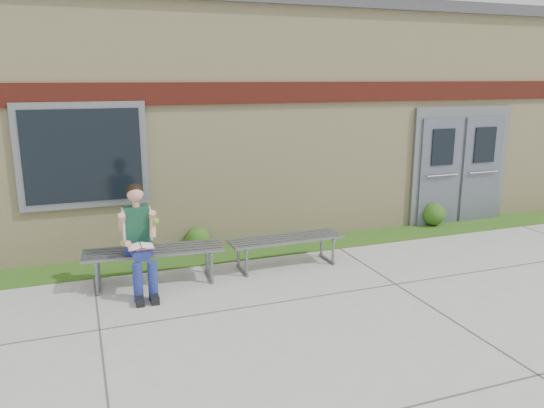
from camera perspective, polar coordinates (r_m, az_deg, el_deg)
name	(u,v)px	position (r m, az deg, el deg)	size (l,w,h in m)	color
ground	(350,309)	(6.89, 8.41, -11.11)	(80.00, 80.00, 0.00)	#9E9E99
grass_strip	(277,248)	(9.09, 0.55, -4.73)	(16.00, 0.80, 0.02)	#1D4A13
school_building	(223,112)	(11.88, -5.34, 9.81)	(16.20, 6.22, 4.20)	beige
bench_left	(154,257)	(7.67, -12.55, -5.59)	(1.97, 0.70, 0.50)	slate
bench_right	(286,244)	(8.16, 1.53, -4.33)	(1.78, 0.52, 0.46)	slate
girl	(139,237)	(7.32, -14.11, -3.46)	(0.52, 0.87, 1.47)	navy
shrub_mid	(198,239)	(8.90, -7.98, -3.80)	(0.42, 0.42, 0.42)	#1D4A13
shrub_east	(433,214)	(10.84, 16.97, -1.02)	(0.45, 0.45, 0.45)	#1D4A13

